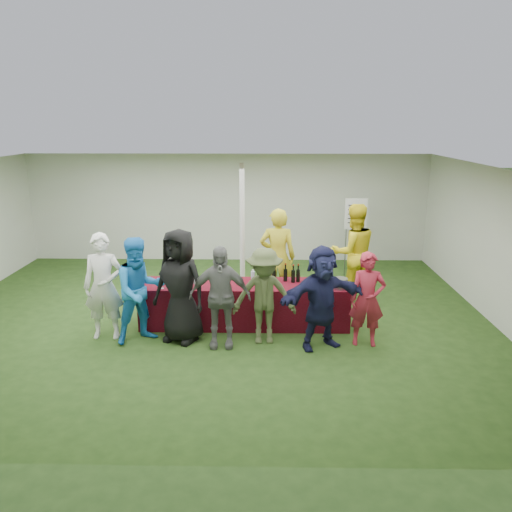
{
  "coord_description": "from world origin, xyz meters",
  "views": [
    {
      "loc": [
        0.96,
        -8.44,
        3.5
      ],
      "look_at": [
        0.8,
        -0.22,
        1.25
      ],
      "focal_mm": 35.0,
      "sensor_mm": 36.0,
      "label": 1
    }
  ],
  "objects_px": {
    "wine_list_sign": "(356,220)",
    "customer_5": "(322,297)",
    "staff_back": "(353,252)",
    "customer_1": "(140,290)",
    "staff_pourer": "(278,257)",
    "customer_0": "(104,286)",
    "customer_3": "(220,297)",
    "customer_4": "(264,296)",
    "customer_6": "(367,299)",
    "customer_2": "(180,286)",
    "serving_table": "(245,304)",
    "dump_bucket": "(340,283)"
  },
  "relations": [
    {
      "from": "wine_list_sign",
      "to": "customer_5",
      "type": "xyz_separation_m",
      "value": [
        -1.16,
        -3.8,
        -0.49
      ]
    },
    {
      "from": "staff_back",
      "to": "customer_1",
      "type": "xyz_separation_m",
      "value": [
        -3.74,
        -2.05,
        -0.1
      ]
    },
    {
      "from": "staff_pourer",
      "to": "customer_0",
      "type": "height_order",
      "value": "staff_pourer"
    },
    {
      "from": "customer_3",
      "to": "customer_4",
      "type": "distance_m",
      "value": 0.71
    },
    {
      "from": "staff_pourer",
      "to": "customer_6",
      "type": "bearing_deg",
      "value": 130.27
    },
    {
      "from": "staff_pourer",
      "to": "customer_2",
      "type": "xyz_separation_m",
      "value": [
        -1.6,
        -1.69,
        -0.02
      ]
    },
    {
      "from": "customer_6",
      "to": "customer_5",
      "type": "bearing_deg",
      "value": -166.6
    },
    {
      "from": "customer_5",
      "to": "customer_6",
      "type": "distance_m",
      "value": 0.74
    },
    {
      "from": "staff_pourer",
      "to": "customer_6",
      "type": "height_order",
      "value": "staff_pourer"
    },
    {
      "from": "serving_table",
      "to": "customer_4",
      "type": "height_order",
      "value": "customer_4"
    },
    {
      "from": "staff_pourer",
      "to": "staff_back",
      "type": "distance_m",
      "value": 1.54
    },
    {
      "from": "staff_pourer",
      "to": "dump_bucket",
      "type": "bearing_deg",
      "value": 132.54
    },
    {
      "from": "customer_1",
      "to": "customer_6",
      "type": "distance_m",
      "value": 3.62
    },
    {
      "from": "serving_table",
      "to": "customer_0",
      "type": "height_order",
      "value": "customer_0"
    },
    {
      "from": "customer_1",
      "to": "customer_6",
      "type": "bearing_deg",
      "value": -33.69
    },
    {
      "from": "wine_list_sign",
      "to": "customer_5",
      "type": "height_order",
      "value": "wine_list_sign"
    },
    {
      "from": "customer_3",
      "to": "customer_6",
      "type": "distance_m",
      "value": 2.32
    },
    {
      "from": "customer_0",
      "to": "customer_6",
      "type": "height_order",
      "value": "customer_0"
    },
    {
      "from": "customer_1",
      "to": "customer_6",
      "type": "xyz_separation_m",
      "value": [
        3.62,
        -0.07,
        -0.1
      ]
    },
    {
      "from": "dump_bucket",
      "to": "customer_4",
      "type": "relative_size",
      "value": 0.16
    },
    {
      "from": "dump_bucket",
      "to": "staff_pourer",
      "type": "relative_size",
      "value": 0.13
    },
    {
      "from": "customer_3",
      "to": "staff_pourer",
      "type": "bearing_deg",
      "value": 62.42
    },
    {
      "from": "wine_list_sign",
      "to": "customer_1",
      "type": "bearing_deg",
      "value": -138.18
    },
    {
      "from": "dump_bucket",
      "to": "customer_5",
      "type": "bearing_deg",
      "value": -119.86
    },
    {
      "from": "customer_3",
      "to": "customer_1",
      "type": "bearing_deg",
      "value": 171.38
    },
    {
      "from": "customer_0",
      "to": "dump_bucket",
      "type": "bearing_deg",
      "value": 1.84
    },
    {
      "from": "serving_table",
      "to": "customer_6",
      "type": "relative_size",
      "value": 2.36
    },
    {
      "from": "customer_3",
      "to": "serving_table",
      "type": "bearing_deg",
      "value": 67.21
    },
    {
      "from": "customer_0",
      "to": "customer_4",
      "type": "bearing_deg",
      "value": -6.82
    },
    {
      "from": "serving_table",
      "to": "customer_4",
      "type": "xyz_separation_m",
      "value": [
        0.35,
        -0.73,
        0.41
      ]
    },
    {
      "from": "customer_3",
      "to": "customer_6",
      "type": "relative_size",
      "value": 1.08
    },
    {
      "from": "customer_3",
      "to": "customer_2",
      "type": "bearing_deg",
      "value": 161.18
    },
    {
      "from": "staff_back",
      "to": "customer_6",
      "type": "bearing_deg",
      "value": 73.82
    },
    {
      "from": "wine_list_sign",
      "to": "customer_3",
      "type": "xyz_separation_m",
      "value": [
        -2.75,
        -3.79,
        -0.49
      ]
    },
    {
      "from": "staff_pourer",
      "to": "customer_5",
      "type": "relative_size",
      "value": 1.15
    },
    {
      "from": "customer_2",
      "to": "customer_5",
      "type": "distance_m",
      "value": 2.26
    },
    {
      "from": "customer_4",
      "to": "customer_6",
      "type": "bearing_deg",
      "value": -3.96
    },
    {
      "from": "customer_3",
      "to": "staff_back",
      "type": "bearing_deg",
      "value": 41.1
    },
    {
      "from": "customer_1",
      "to": "customer_0",
      "type": "bearing_deg",
      "value": 136.1
    },
    {
      "from": "staff_back",
      "to": "customer_3",
      "type": "height_order",
      "value": "staff_back"
    },
    {
      "from": "customer_2",
      "to": "customer_3",
      "type": "distance_m",
      "value": 0.7
    },
    {
      "from": "dump_bucket",
      "to": "staff_pourer",
      "type": "xyz_separation_m",
      "value": [
        -1.03,
        1.24,
        0.11
      ]
    },
    {
      "from": "customer_1",
      "to": "customer_4",
      "type": "bearing_deg",
      "value": -33.29
    },
    {
      "from": "wine_list_sign",
      "to": "customer_1",
      "type": "relative_size",
      "value": 1.04
    },
    {
      "from": "staff_pourer",
      "to": "customer_2",
      "type": "distance_m",
      "value": 2.33
    },
    {
      "from": "customer_4",
      "to": "customer_6",
      "type": "height_order",
      "value": "customer_4"
    },
    {
      "from": "customer_6",
      "to": "serving_table",
      "type": "bearing_deg",
      "value": 163.55
    },
    {
      "from": "staff_pourer",
      "to": "customer_4",
      "type": "bearing_deg",
      "value": 84.76
    },
    {
      "from": "staff_pourer",
      "to": "customer_3",
      "type": "relative_size",
      "value": 1.15
    },
    {
      "from": "customer_1",
      "to": "staff_pourer",
      "type": "bearing_deg",
      "value": 5.12
    }
  ]
}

